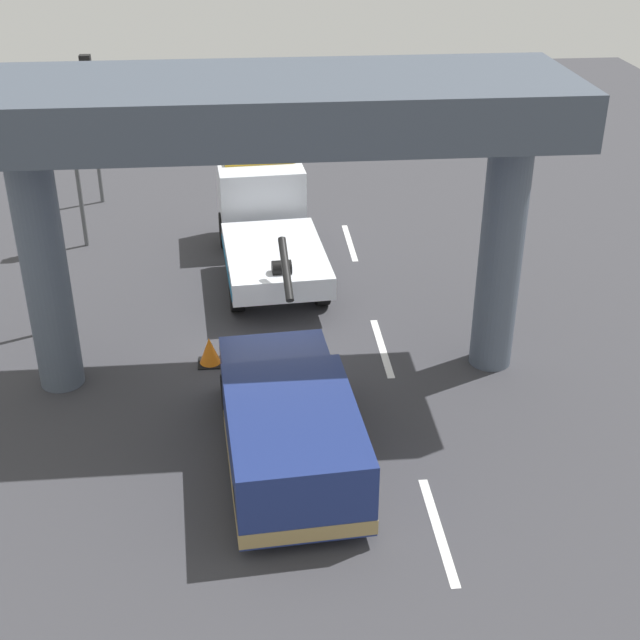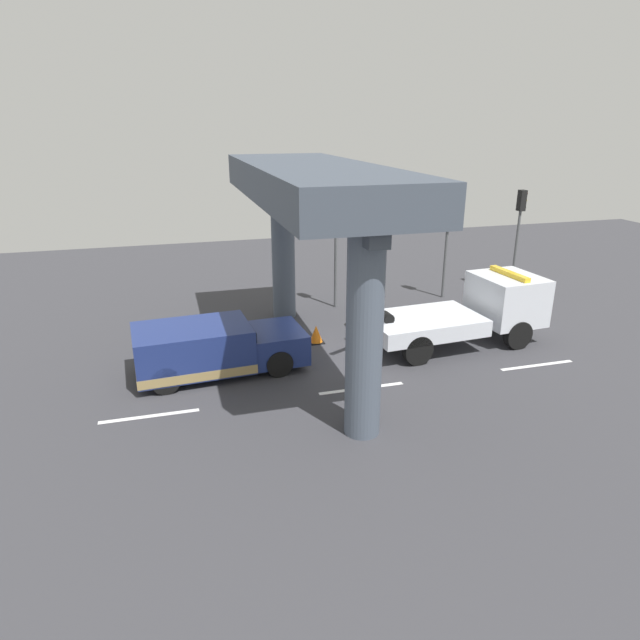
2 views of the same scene
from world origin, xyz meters
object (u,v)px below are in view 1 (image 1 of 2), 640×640
Objects in this scene: towed_van_green at (289,431)px; traffic_light_near at (36,206)px; traffic_light_far at (74,146)px; traffic_light_mid at (90,97)px; tow_truck_white at (266,220)px; traffic_cone_orange at (210,352)px.

towed_van_green is 7.93m from traffic_light_near.
traffic_light_near is 5.00m from traffic_light_far.
traffic_light_near is 0.92× the size of traffic_light_mid.
towed_van_green is 11.96m from traffic_light_far.
tow_truck_white is 1.60× the size of traffic_light_mid.
traffic_light_near reaches higher than towed_van_green.
traffic_light_far reaches higher than towed_van_green.
traffic_light_mid reaches higher than towed_van_green.
traffic_light_near reaches higher than traffic_light_far.
traffic_light_near is 6.70× the size of traffic_cone_orange.
traffic_light_far is (1.59, 5.06, 1.67)m from tow_truck_white.
traffic_light_far is at bearing -180.00° from traffic_light_mid.
tow_truck_white is 6.39m from traffic_light_near.
traffic_light_far reaches higher than tow_truck_white.
traffic_light_mid is (5.09, 5.06, 2.12)m from tow_truck_white.
tow_truck_white reaches higher than traffic_cone_orange.
traffic_light_near is (5.60, 5.13, 2.30)m from towed_van_green.
traffic_light_mid is (3.50, 0.00, 0.45)m from traffic_light_far.
traffic_light_far is at bearing -0.00° from traffic_light_near.
towed_van_green is 8.47× the size of traffic_cone_orange.
tow_truck_white is 11.62× the size of traffic_cone_orange.
traffic_light_mid is at bearing 0.00° from traffic_light_near.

